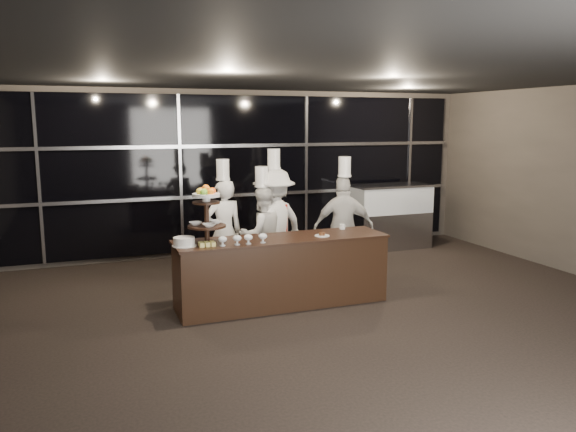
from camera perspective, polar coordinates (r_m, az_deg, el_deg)
name	(u,v)px	position (r m, az deg, el deg)	size (l,w,h in m)	color
room	(381,213)	(5.87, 9.40, 0.30)	(10.00, 10.00, 10.00)	black
window_wall	(245,173)	(10.40, -4.35, 4.42)	(8.60, 0.10, 2.80)	black
buffet_counter	(282,271)	(7.51, -0.62, -5.60)	(2.84, 0.74, 0.92)	black
display_stand	(206,210)	(7.05, -8.29, 0.56)	(0.48, 0.48, 0.74)	black
compotes	(243,238)	(7.00, -4.61, -2.24)	(0.63, 0.11, 0.12)	silver
layer_cake	(184,242)	(7.02, -10.52, -2.59)	(0.30, 0.30, 0.11)	white
pastry_squares	(207,244)	(6.96, -8.23, -2.84)	(0.20, 0.13, 0.05)	#F0E375
small_plate	(322,235)	(7.51, 3.48, -1.94)	(0.20, 0.20, 0.05)	white
chef_cup	(342,227)	(8.01, 5.54, -1.09)	(0.08, 0.08, 0.07)	white
display_case	(391,213)	(11.02, 10.37, 0.30)	(1.52, 0.66, 1.24)	#A5A5AA
chef_a	(224,230)	(8.46, -6.52, -1.43)	(0.62, 0.45, 1.89)	white
chef_b	(262,234)	(8.51, -2.67, -1.80)	(0.77, 0.62, 1.78)	white
chef_c	(274,224)	(8.65, -1.43, -0.81)	(1.28, 1.05, 2.03)	white
chef_d	(344,227)	(8.75, 5.67, -1.07)	(1.01, 0.63, 1.91)	silver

